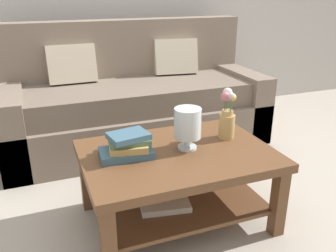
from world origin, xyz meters
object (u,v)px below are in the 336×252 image
couch (135,102)px  coffee_table (177,171)px  flower_pitcher (227,117)px  glass_hurricane_vase (188,125)px  book_stack_main (128,145)px

couch → coffee_table: (-0.11, -1.27, -0.03)m
couch → flower_pitcher: (0.25, -1.19, 0.23)m
coffee_table → glass_hurricane_vase: 0.28m
coffee_table → couch: bearing=84.9°
book_stack_main → flower_pitcher: bearing=2.7°
book_stack_main → flower_pitcher: (0.63, 0.03, 0.07)m
book_stack_main → flower_pitcher: 0.64m
book_stack_main → couch: bearing=72.3°
coffee_table → flower_pitcher: bearing=12.5°
couch → glass_hurricane_vase: bearing=-92.0°
couch → coffee_table: 1.27m
flower_pitcher → book_stack_main: bearing=-177.3°
coffee_table → glass_hurricane_vase: bearing=15.5°
couch → glass_hurricane_vase: (-0.04, -1.25, 0.24)m
glass_hurricane_vase → couch: bearing=88.0°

